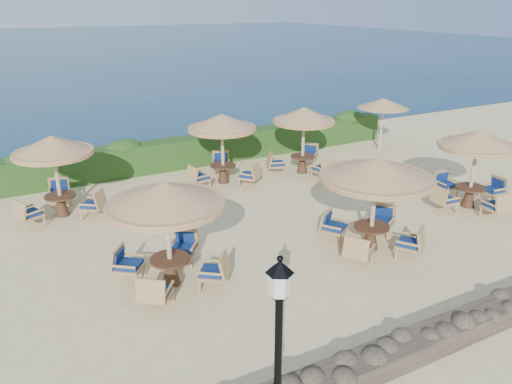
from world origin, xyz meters
The scene contains 12 objects.
ground centered at (0.00, 0.00, 0.00)m, with size 120.00×120.00×0.00m, color beige.
sea centered at (0.00, 70.00, 0.00)m, with size 160.00×160.00×0.00m, color #0B2747.
hedge centered at (0.00, 7.20, 0.60)m, with size 18.00×0.90×1.20m, color #1C3D13.
stone_wall centered at (0.00, -6.20, 0.22)m, with size 15.00×0.65×0.44m, color brown.
lamp_post centered at (-4.80, -6.80, 1.55)m, with size 0.44×0.44×3.31m.
extra_parasol centered at (7.80, 5.20, 2.17)m, with size 2.30×2.30×2.41m.
cafe_set_0 centered at (-4.62, -1.41, 1.83)m, with size 2.82×2.82×2.65m.
cafe_set_1 centered at (0.89, -2.28, 1.89)m, with size 3.09×3.09×2.65m.
cafe_set_2 centered at (5.83, -1.46, 1.74)m, with size 2.84×2.84×2.65m.
cafe_set_3 centered at (-6.33, 4.23, 1.82)m, with size 2.76×2.66×2.65m.
cafe_set_4 centered at (-0.44, 4.61, 1.85)m, with size 2.71×2.74×2.65m.
cafe_set_5 centered at (2.86, 4.18, 1.82)m, with size 2.72×2.66×2.65m.
Camera 1 is at (-7.82, -11.74, 6.51)m, focal length 35.00 mm.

